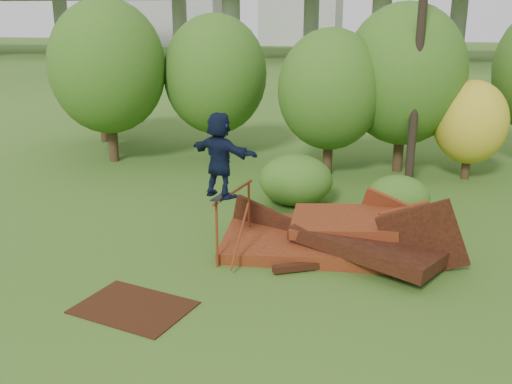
% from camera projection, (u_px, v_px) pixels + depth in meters
% --- Properties ---
extents(ground, '(240.00, 240.00, 0.00)m').
position_uv_depth(ground, '(271.00, 299.00, 11.45)').
color(ground, '#2D5116').
rests_on(ground, ground).
extents(scrap_pile, '(5.86, 3.43, 2.07)m').
position_uv_depth(scrap_pile, '(335.00, 238.00, 13.66)').
color(scrap_pile, '#4A190D').
rests_on(scrap_pile, ground).
extents(grind_rail, '(0.39, 2.08, 1.55)m').
position_uv_depth(grind_rail, '(234.00, 210.00, 13.39)').
color(grind_rail, maroon).
rests_on(grind_rail, ground).
extents(skateboard, '(0.29, 0.71, 0.07)m').
position_uv_depth(skateboard, '(220.00, 197.00, 12.64)').
color(skateboard, black).
rests_on(skateboard, grind_rail).
extents(skater, '(1.83, 1.19, 1.88)m').
position_uv_depth(skater, '(220.00, 155.00, 12.35)').
color(skater, black).
rests_on(skater, skateboard).
extents(flat_plate, '(2.42, 1.97, 0.03)m').
position_uv_depth(flat_plate, '(134.00, 307.00, 11.11)').
color(flat_plate, black).
rests_on(flat_plate, ground).
extents(tree_0, '(4.33, 4.33, 6.11)m').
position_uv_depth(tree_0, '(108.00, 67.00, 21.23)').
color(tree_0, black).
rests_on(tree_0, ground).
extents(tree_1, '(3.99, 3.99, 5.56)m').
position_uv_depth(tree_1, '(215.00, 75.00, 22.03)').
color(tree_1, black).
rests_on(tree_1, ground).
extents(tree_2, '(3.61, 3.61, 5.09)m').
position_uv_depth(tree_2, '(330.00, 90.00, 19.55)').
color(tree_2, black).
rests_on(tree_2, ground).
extents(tree_3, '(4.28, 4.28, 5.94)m').
position_uv_depth(tree_3, '(404.00, 75.00, 19.85)').
color(tree_3, black).
rests_on(tree_3, ground).
extents(tree_4, '(2.47, 2.47, 3.41)m').
position_uv_depth(tree_4, '(471.00, 122.00, 19.31)').
color(tree_4, black).
rests_on(tree_4, ground).
extents(tree_6, '(3.59, 3.59, 5.02)m').
position_uv_depth(tree_6, '(100.00, 75.00, 24.82)').
color(tree_6, black).
rests_on(tree_6, ground).
extents(shrub_left, '(2.20, 2.03, 1.52)m').
position_uv_depth(shrub_left, '(296.00, 180.00, 16.97)').
color(shrub_left, '#1F4713').
rests_on(shrub_left, ground).
extents(shrub_right, '(1.75, 1.61, 1.24)m').
position_uv_depth(shrub_right, '(398.00, 198.00, 15.80)').
color(shrub_right, '#1F4713').
rests_on(shrub_right, ground).
extents(utility_pole, '(1.40, 0.28, 8.91)m').
position_uv_depth(utility_pole, '(420.00, 46.00, 17.78)').
color(utility_pole, black).
rests_on(utility_pole, ground).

